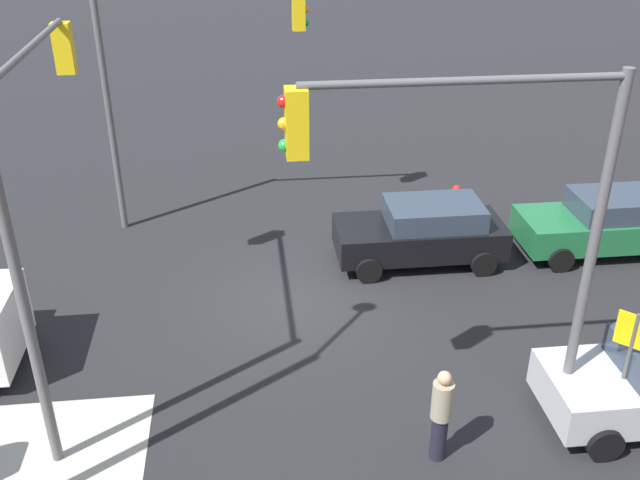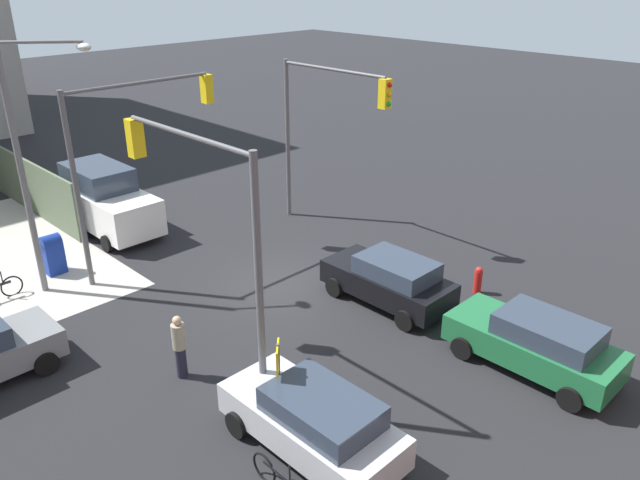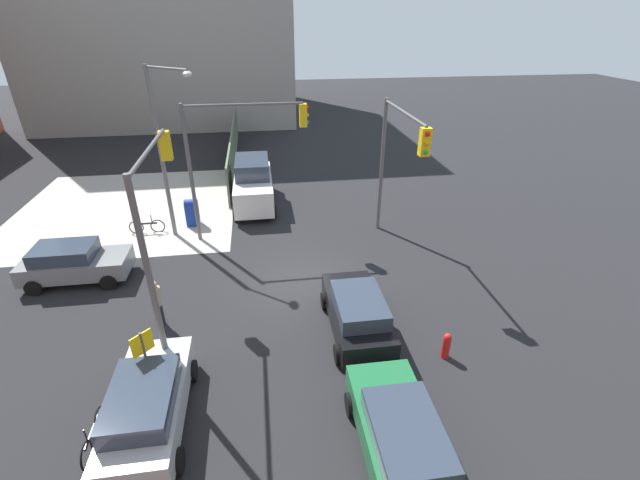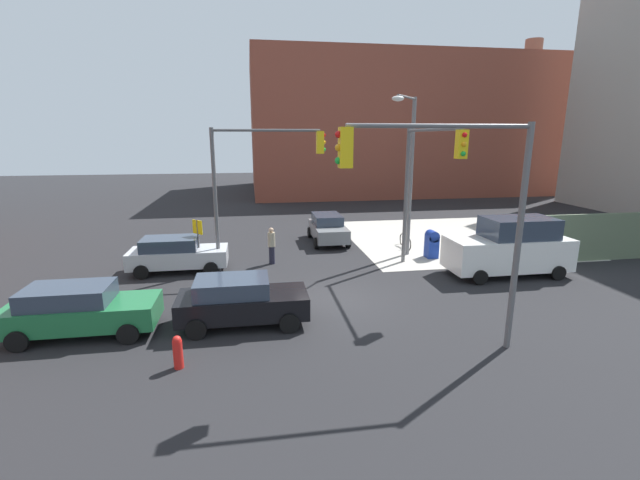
# 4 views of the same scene
# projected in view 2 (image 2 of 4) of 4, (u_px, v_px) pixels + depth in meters

# --- Properties ---
(ground_plane) EXTENTS (120.00, 120.00, 0.00)m
(ground_plane) POSITION_uv_depth(u_px,v_px,m) (280.00, 284.00, 21.06)
(ground_plane) COLOR black
(traffic_signal_nw_corner) EXTENTS (5.15, 0.36, 6.50)m
(traffic_signal_nw_corner) POSITION_uv_depth(u_px,v_px,m) (204.00, 212.00, 14.62)
(traffic_signal_nw_corner) COLOR #59595B
(traffic_signal_nw_corner) RESTS_ON ground
(traffic_signal_se_corner) EXTENTS (5.38, 0.36, 6.50)m
(traffic_signal_se_corner) POSITION_uv_depth(u_px,v_px,m) (323.00, 115.00, 23.64)
(traffic_signal_se_corner) COLOR #59595B
(traffic_signal_se_corner) RESTS_ON ground
(traffic_signal_ne_corner) EXTENTS (0.36, 5.57, 6.50)m
(traffic_signal_ne_corner) POSITION_uv_depth(u_px,v_px,m) (132.00, 138.00, 20.54)
(traffic_signal_ne_corner) COLOR #59595B
(traffic_signal_ne_corner) RESTS_ON ground
(street_lamp_corner) EXTENTS (1.88, 2.15, 8.00)m
(street_lamp_corner) POSITION_uv_depth(u_px,v_px,m) (30.00, 153.00, 18.80)
(street_lamp_corner) COLOR slate
(street_lamp_corner) RESTS_ON ground
(warning_sign_two_way) EXTENTS (0.48, 0.48, 2.40)m
(warning_sign_two_way) POSITION_uv_depth(u_px,v_px,m) (278.00, 373.00, 13.82)
(warning_sign_two_way) COLOR #4C4C4C
(warning_sign_two_way) RESTS_ON ground
(mailbox_blue) EXTENTS (0.56, 0.64, 1.43)m
(mailbox_blue) POSITION_uv_depth(u_px,v_px,m) (53.00, 253.00, 21.54)
(mailbox_blue) COLOR navy
(mailbox_blue) RESTS_ON ground
(fire_hydrant) EXTENTS (0.26, 0.26, 0.94)m
(fire_hydrant) POSITION_uv_depth(u_px,v_px,m) (478.00, 280.00, 20.33)
(fire_hydrant) COLOR red
(fire_hydrant) RESTS_ON ground
(sedan_black) EXTENTS (4.25, 2.02, 1.62)m
(sedan_black) POSITION_uv_depth(u_px,v_px,m) (390.00, 279.00, 19.58)
(sedan_black) COLOR black
(sedan_black) RESTS_ON ground
(hatchback_silver) EXTENTS (4.39, 2.02, 1.62)m
(hatchback_silver) POSITION_uv_depth(u_px,v_px,m) (314.00, 420.00, 13.58)
(hatchback_silver) COLOR #B7BABF
(hatchback_silver) RESTS_ON ground
(coupe_green) EXTENTS (4.50, 2.02, 1.62)m
(coupe_green) POSITION_uv_depth(u_px,v_px,m) (536.00, 342.00, 16.36)
(coupe_green) COLOR #1E6638
(coupe_green) RESTS_ON ground
(van_white_delivery) EXTENTS (5.40, 2.32, 2.62)m
(van_white_delivery) POSITION_uv_depth(u_px,v_px,m) (105.00, 200.00, 24.86)
(van_white_delivery) COLOR white
(van_white_delivery) RESTS_ON ground
(pedestrian_crossing) EXTENTS (0.36, 0.36, 1.82)m
(pedestrian_crossing) POSITION_uv_depth(u_px,v_px,m) (180.00, 345.00, 16.03)
(pedestrian_crossing) COLOR #9E937A
(pedestrian_crossing) RESTS_ON ground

